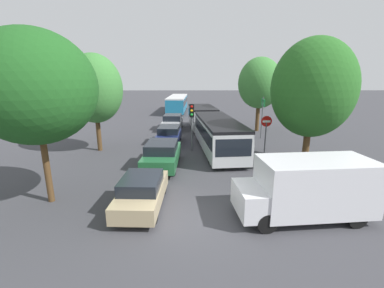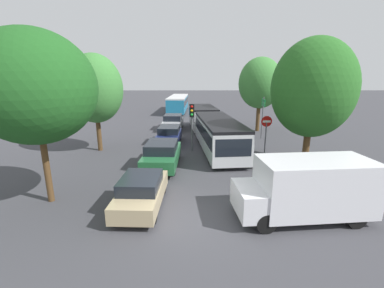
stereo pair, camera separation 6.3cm
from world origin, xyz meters
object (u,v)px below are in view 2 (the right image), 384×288
object	(u,v)px
traffic_light	(192,117)
white_van	(308,187)
tree_right_near	(312,91)
no_entry_sign	(266,130)
direction_sign_post	(263,109)
queued_car_navy	(169,135)
articulated_bus	(211,125)
tree_left_mid	(95,90)
tree_left_near	(35,88)
queued_car_silver	(173,122)
queued_car_tan	(142,191)
tree_right_mid	(260,84)
city_bus_rear	(178,103)
queued_car_green	(162,154)

from	to	relation	value
traffic_light	white_van	bearing A→B (deg)	31.60
tree_right_near	traffic_light	bearing A→B (deg)	153.15
no_entry_sign	direction_sign_post	distance (m)	5.90
queued_car_navy	white_van	bearing A→B (deg)	-149.68
articulated_bus	tree_right_near	distance (m)	9.01
white_van	tree_left_mid	xyz separation A→B (m)	(-11.02, 9.55, 3.09)
direction_sign_post	tree_left_near	xyz separation A→B (m)	(-12.32, -11.75, 2.27)
tree_left_near	queued_car_silver	bearing A→B (deg)	74.93
traffic_light	direction_sign_post	size ratio (longest dim) A/B	0.94
tree_left_mid	tree_right_near	world-z (taller)	tree_right_near
queued_car_silver	no_entry_sign	xyz separation A→B (m)	(6.69, -9.91, 1.11)
no_entry_sign	tree_left_mid	size ratio (longest dim) A/B	0.41
tree_left_near	queued_car_navy	bearing A→B (deg)	66.40
traffic_light	tree_left_mid	xyz separation A→B (m)	(-6.76, 0.24, 1.83)
queued_car_tan	tree_right_mid	size ratio (longest dim) A/B	0.56
queued_car_tan	tree_right_near	bearing A→B (deg)	-58.30
direction_sign_post	tree_right_mid	distance (m)	3.96
city_bus_rear	tree_left_near	xyz separation A→B (m)	(-4.20, -30.16, 3.43)
tree_right_mid	traffic_light	bearing A→B (deg)	-132.55
queued_car_silver	tree_right_mid	world-z (taller)	tree_right_mid
articulated_bus	tree_right_near	bearing A→B (deg)	32.59
traffic_light	tree_left_near	world-z (taller)	tree_left_near
white_van	traffic_light	world-z (taller)	traffic_light
articulated_bus	no_entry_sign	size ratio (longest dim) A/B	5.61
no_entry_sign	direction_sign_post	world-z (taller)	direction_sign_post
white_van	city_bus_rear	bearing A→B (deg)	-83.59
queued_car_silver	tree_left_near	world-z (taller)	tree_left_near
queued_car_navy	tree_left_near	xyz separation A→B (m)	(-4.37, -10.01, 4.10)
queued_car_green	white_van	xyz separation A→B (m)	(6.06, -5.83, 0.46)
articulated_bus	tree_right_mid	world-z (taller)	tree_right_mid
queued_car_tan	city_bus_rear	bearing A→B (deg)	2.11
queued_car_tan	tree_left_near	distance (m)	5.82
no_entry_sign	tree_left_mid	xyz separation A→B (m)	(-11.56, 2.07, 2.45)
articulated_bus	queued_car_navy	world-z (taller)	articulated_bus
no_entry_sign	queued_car_green	bearing A→B (deg)	-75.92
no_entry_sign	tree_right_mid	world-z (taller)	tree_right_mid
queued_car_tan	tree_right_mid	world-z (taller)	tree_right_mid
articulated_bus	no_entry_sign	world-z (taller)	no_entry_sign
queued_car_tan	queued_car_navy	size ratio (longest dim) A/B	0.95
articulated_bus	tree_left_mid	distance (m)	9.38
white_van	queued_car_tan	bearing A→B (deg)	-12.85
articulated_bus	direction_sign_post	bearing A→B (deg)	92.62
tree_right_mid	queued_car_navy	bearing A→B (deg)	-148.86
city_bus_rear	traffic_light	world-z (taller)	traffic_light
articulated_bus	tree_right_mid	size ratio (longest dim) A/B	2.22
queued_car_navy	tree_right_near	xyz separation A→B (m)	(8.56, -5.56, 3.76)
tree_left_near	tree_right_mid	distance (m)	19.86
tree_right_mid	direction_sign_post	bearing A→B (deg)	-98.89
queued_car_tan	white_van	distance (m)	6.48
articulated_bus	no_entry_sign	xyz separation A→B (m)	(3.20, -5.10, 0.53)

